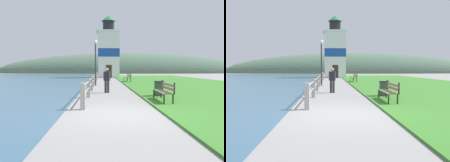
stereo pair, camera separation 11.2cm
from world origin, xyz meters
TOP-DOWN VIEW (x-y plane):
  - ground_plane at (0.00, 0.00)m, footprint 160.00×160.00m
  - grass_verge at (7.42, 14.26)m, footprint 12.00×42.77m
  - seawall_railing at (-1.32, 12.62)m, footprint 0.18×23.42m
  - park_bench_near at (2.22, 2.69)m, footprint 0.50×1.97m
  - park_bench_midway at (2.19, 16.40)m, footprint 0.60×1.89m
  - lighthouse at (0.44, 28.20)m, footprint 3.79×3.79m
  - person_strolling at (-0.31, 6.44)m, footprint 0.42×0.31m
  - trash_bin at (2.42, 4.40)m, footprint 0.54×0.54m
  - lamp_post at (-1.17, 12.07)m, footprint 0.36×0.36m
  - distant_hillside at (8.00, 58.51)m, footprint 80.00×16.00m

SIDE VIEW (x-z plane):
  - ground_plane at x=0.00m, z-range 0.00..0.00m
  - distant_hillside at x=8.00m, z-range -6.00..6.00m
  - grass_verge at x=7.42m, z-range 0.00..0.06m
  - trash_bin at x=2.42m, z-range 0.00..0.84m
  - park_bench_midway at x=2.19m, z-range 0.07..1.01m
  - park_bench_near at x=2.22m, z-range 0.07..1.01m
  - seawall_railing at x=-1.32m, z-range 0.07..1.06m
  - person_strolling at x=-0.31m, z-range 0.06..1.61m
  - lamp_post at x=-1.17m, z-range 0.76..4.72m
  - lighthouse at x=0.44m, z-range -0.71..9.14m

